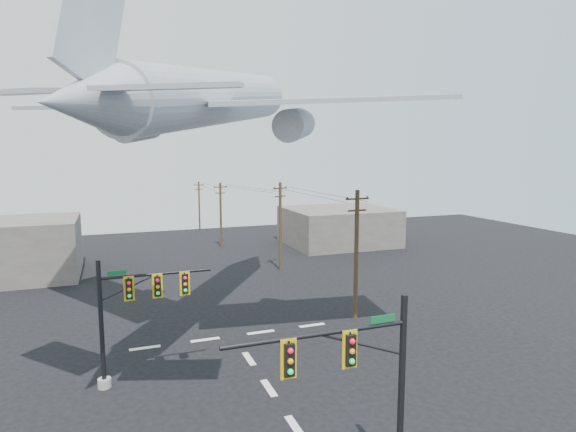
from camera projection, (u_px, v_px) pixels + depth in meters
name	position (u px, v px, depth m)	size (l,w,h in m)	color
ground	(295.00, 427.00, 22.65)	(120.00, 120.00, 0.00)	black
lane_markings	(262.00, 377.00, 27.61)	(14.00, 21.20, 0.01)	silver
signal_mast_near	(367.00, 389.00, 18.04)	(7.49, 0.83, 7.51)	gray
signal_mast_far	(130.00, 314.00, 26.36)	(6.36, 0.79, 7.16)	gray
utility_pole_a	(356.00, 252.00, 36.81)	(2.00, 0.33, 10.00)	#4B3620
utility_pole_b	(280.00, 225.00, 52.02)	(1.82, 0.92, 9.59)	#4B3620
utility_pole_c	(221.00, 214.00, 64.43)	(1.79, 0.30, 8.74)	#4B3620
utility_pole_d	(199.00, 205.00, 78.85)	(1.64, 0.42, 7.97)	#4B3620
power_lines	(249.00, 189.00, 57.32)	(5.53, 46.53, 1.38)	black
airliner	(214.00, 99.00, 32.68)	(27.21, 30.08, 8.75)	#A9AEB5
building_right	(338.00, 226.00, 67.06)	(14.00, 12.00, 5.00)	slate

